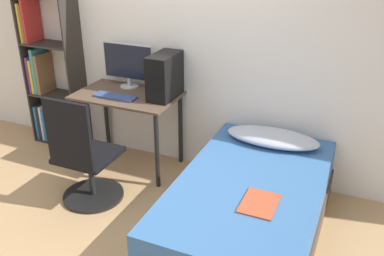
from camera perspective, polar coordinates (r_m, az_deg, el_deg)
name	(u,v)px	position (r m, az deg, el deg)	size (l,w,h in m)	color
ground_plane	(89,238)	(3.62, -13.54, -14.06)	(14.00, 14.00, 0.00)	tan
wall_back	(168,42)	(4.20, -3.19, 11.43)	(8.00, 0.05, 2.50)	silver
desk	(128,107)	(4.25, -8.57, 2.84)	(1.00, 0.61, 0.78)	brown
bookshelf	(47,75)	(4.98, -18.80, 6.72)	(0.61, 0.29, 1.70)	#2D2823
office_chair	(85,164)	(3.84, -14.10, -4.64)	(0.55, 0.55, 1.02)	black
bed	(248,210)	(3.41, 7.50, -10.73)	(1.08, 1.87, 0.52)	#4C3D2D
pillow	(272,138)	(3.81, 10.68, -1.25)	(0.82, 0.36, 0.11)	#B2B7C6
magazine	(260,203)	(3.02, 8.99, -9.90)	(0.24, 0.32, 0.01)	#B24C2D
monitor	(128,64)	(4.34, -8.53, 8.48)	(0.55, 0.18, 0.44)	#B7B7BC
keyboard	(115,97)	(4.13, -10.24, 4.14)	(0.42, 0.14, 0.02)	#33477A
pc_tower	(165,76)	(4.02, -3.64, 6.94)	(0.21, 0.41, 0.42)	black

